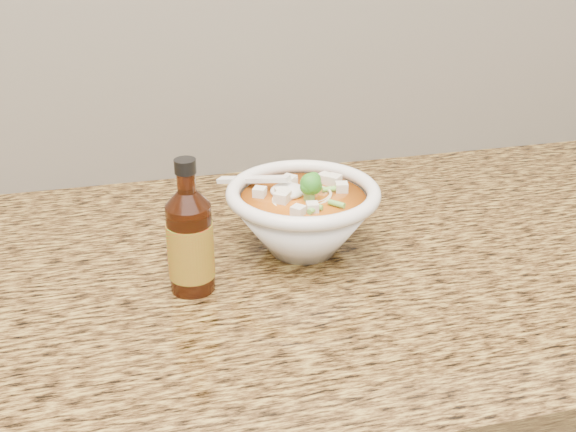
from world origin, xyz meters
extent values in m
cube|color=beige|center=(0.00, 1.99, 1.15)|extent=(4.00, 0.02, 0.50)
cube|color=olive|center=(0.00, 1.68, 0.88)|extent=(4.00, 0.68, 0.04)
cylinder|color=white|center=(0.21, 1.70, 0.90)|extent=(0.08, 0.08, 0.01)
torus|color=white|center=(0.21, 1.70, 0.98)|extent=(0.20, 0.20, 0.02)
torus|color=beige|center=(0.21, 1.71, 0.97)|extent=(0.14, 0.14, 0.00)
torus|color=beige|center=(0.21, 1.71, 0.97)|extent=(0.14, 0.14, 0.00)
torus|color=beige|center=(0.21, 1.70, 0.97)|extent=(0.10, 0.10, 0.00)
torus|color=beige|center=(0.22, 1.69, 0.97)|extent=(0.06, 0.06, 0.00)
torus|color=beige|center=(0.21, 1.69, 0.97)|extent=(0.12, 0.12, 0.00)
torus|color=beige|center=(0.21, 1.68, 0.97)|extent=(0.10, 0.10, 0.00)
torus|color=beige|center=(0.20, 1.71, 0.97)|extent=(0.07, 0.07, 0.00)
torus|color=beige|center=(0.22, 1.71, 0.96)|extent=(0.08, 0.08, 0.00)
torus|color=beige|center=(0.22, 1.71, 0.96)|extent=(0.11, 0.11, 0.00)
torus|color=beige|center=(0.23, 1.72, 0.96)|extent=(0.13, 0.13, 0.00)
cube|color=silver|center=(0.16, 1.73, 0.98)|extent=(0.02, 0.02, 0.01)
cube|color=silver|center=(0.22, 1.68, 0.98)|extent=(0.01, 0.01, 0.01)
cube|color=silver|center=(0.16, 1.68, 0.98)|extent=(0.02, 0.02, 0.01)
cube|color=silver|center=(0.22, 1.73, 0.98)|extent=(0.02, 0.02, 0.01)
cube|color=silver|center=(0.22, 1.71, 0.98)|extent=(0.02, 0.02, 0.01)
cube|color=silver|center=(0.24, 1.72, 0.98)|extent=(0.02, 0.02, 0.01)
cube|color=silver|center=(0.23, 1.67, 0.98)|extent=(0.02, 0.02, 0.01)
cube|color=silver|center=(0.23, 1.71, 0.98)|extent=(0.02, 0.02, 0.02)
cube|color=silver|center=(0.22, 1.68, 0.98)|extent=(0.02, 0.02, 0.02)
cube|color=silver|center=(0.18, 1.66, 0.98)|extent=(0.02, 0.02, 0.02)
ellipsoid|color=#196014|center=(0.22, 1.69, 0.99)|extent=(0.04, 0.04, 0.03)
cylinder|color=#71C24A|center=(0.21, 1.74, 0.98)|extent=(0.02, 0.02, 0.01)
cylinder|color=#71C24A|center=(0.23, 1.66, 0.98)|extent=(0.02, 0.01, 0.01)
cylinder|color=#71C24A|center=(0.23, 1.67, 0.98)|extent=(0.02, 0.01, 0.01)
cylinder|color=#71C24A|center=(0.15, 1.69, 0.98)|extent=(0.01, 0.02, 0.01)
cylinder|color=#71C24A|center=(0.26, 1.71, 0.98)|extent=(0.02, 0.01, 0.01)
ellipsoid|color=white|center=(0.20, 1.71, 0.98)|extent=(0.04, 0.04, 0.02)
cube|color=white|center=(0.16, 1.75, 0.99)|extent=(0.09, 0.08, 0.03)
cylinder|color=#3B1608|center=(0.06, 1.63, 0.95)|extent=(0.06, 0.06, 0.11)
cylinder|color=#3B1608|center=(0.06, 1.63, 1.04)|extent=(0.02, 0.02, 0.02)
cylinder|color=black|center=(0.06, 1.63, 1.06)|extent=(0.03, 0.03, 0.02)
cylinder|color=red|center=(0.06, 1.63, 0.95)|extent=(0.06, 0.06, 0.07)
camera|label=1|loc=(-0.01, 0.89, 1.36)|focal=45.00mm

